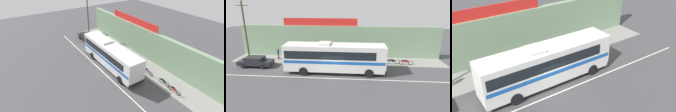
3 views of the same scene
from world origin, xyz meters
The scene contains 14 objects.
ground_plane centered at (0.00, 0.00, 0.00)m, with size 70.00×70.00×0.00m, color #444447.
sidewalk_slab centered at (0.00, 5.20, 0.07)m, with size 30.00×3.60×0.14m, color gray.
storefront_facade centered at (0.00, 7.35, 2.40)m, with size 30.00×0.70×4.80m, color gray.
storefront_billboard centered at (-2.69, 7.35, 5.35)m, with size 11.07×0.12×1.10m, color red.
road_center_stripe centered at (0.00, -0.80, 0.00)m, with size 30.00×0.14×0.01m, color silver.
intercity_bus centered at (0.02, 1.03, 2.07)m, with size 12.07×2.65×3.78m.
parked_car centered at (-10.60, 2.15, 0.74)m, with size 4.40×1.84×1.37m.
utility_pole centered at (-12.29, 3.65, 4.44)m, with size 1.60×0.22×8.34m.
motorcycle_blue centered at (9.47, 4.10, 0.57)m, with size 1.85×0.56×0.94m.
motorcycle_purple centered at (4.75, 4.18, 0.57)m, with size 1.96×0.56×0.94m.
motorcycle_black centered at (7.70, 4.23, 0.57)m, with size 1.88×0.56×0.94m.
pedestrian_far_right centered at (-7.66, 5.05, 1.11)m, with size 0.30×0.48×1.66m.
pedestrian_by_curb centered at (-8.61, 5.00, 1.09)m, with size 0.30×0.48×1.64m.
pedestrian_far_left centered at (-2.62, 4.65, 1.10)m, with size 0.30×0.48×1.65m.
Camera 1 is at (19.39, -11.36, 14.65)m, focal length 28.64 mm.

